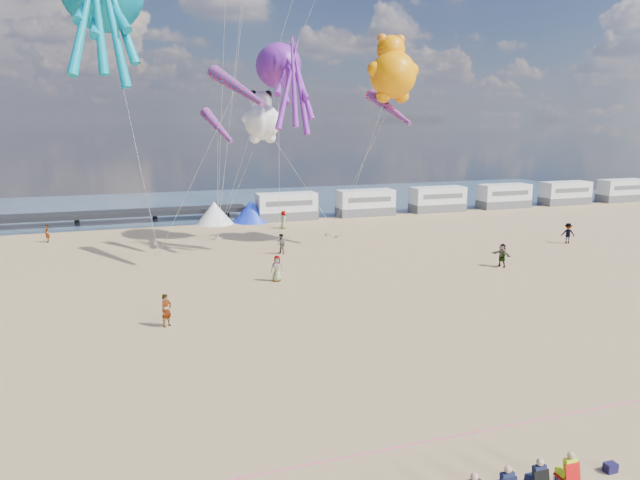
# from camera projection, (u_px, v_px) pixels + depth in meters

# --- Properties ---
(ground) EXTENTS (120.00, 120.00, 0.00)m
(ground) POSITION_uv_depth(u_px,v_px,m) (393.00, 377.00, 24.68)
(ground) COLOR tan
(ground) RESTS_ON ground
(water) EXTENTS (120.00, 120.00, 0.00)m
(water) POSITION_uv_depth(u_px,v_px,m) (214.00, 204.00, 75.76)
(water) COLOR #334B62
(water) RESTS_ON ground
(motorhome_0) EXTENTS (6.60, 2.50, 3.00)m
(motorhome_0) POSITION_uv_depth(u_px,v_px,m) (287.00, 207.00, 63.37)
(motorhome_0) COLOR silver
(motorhome_0) RESTS_ON ground
(motorhome_1) EXTENTS (6.60, 2.50, 3.00)m
(motorhome_1) POSITION_uv_depth(u_px,v_px,m) (365.00, 203.00, 66.29)
(motorhome_1) COLOR silver
(motorhome_1) RESTS_ON ground
(motorhome_2) EXTENTS (6.60, 2.50, 3.00)m
(motorhome_2) POSITION_uv_depth(u_px,v_px,m) (438.00, 199.00, 69.22)
(motorhome_2) COLOR silver
(motorhome_2) RESTS_ON ground
(motorhome_3) EXTENTS (6.60, 2.50, 3.00)m
(motorhome_3) POSITION_uv_depth(u_px,v_px,m) (504.00, 196.00, 72.14)
(motorhome_3) COLOR silver
(motorhome_3) RESTS_ON ground
(motorhome_4) EXTENTS (6.60, 2.50, 3.00)m
(motorhome_4) POSITION_uv_depth(u_px,v_px,m) (565.00, 193.00, 75.06)
(motorhome_4) COLOR silver
(motorhome_4) RESTS_ON ground
(motorhome_5) EXTENTS (6.60, 2.50, 3.00)m
(motorhome_5) POSITION_uv_depth(u_px,v_px,m) (622.00, 190.00, 77.98)
(motorhome_5) COLOR silver
(motorhome_5) RESTS_ON ground
(tent_white) EXTENTS (4.00, 4.00, 2.40)m
(tent_white) POSITION_uv_depth(u_px,v_px,m) (214.00, 213.00, 60.97)
(tent_white) COLOR white
(tent_white) RESTS_ON ground
(tent_blue) EXTENTS (4.00, 4.00, 2.40)m
(tent_blue) POSITION_uv_depth(u_px,v_px,m) (251.00, 211.00, 62.20)
(tent_blue) COLOR #1933CC
(tent_blue) RESTS_ON ground
(cooler_navy) EXTENTS (0.38, 0.28, 0.30)m
(cooler_navy) POSITION_uv_depth(u_px,v_px,m) (610.00, 467.00, 18.00)
(cooler_navy) COLOR #15123A
(cooler_navy) RESTS_ON ground
(rope_line) EXTENTS (34.00, 0.03, 0.03)m
(rope_line) POSITION_uv_depth(u_px,v_px,m) (454.00, 436.00, 20.03)
(rope_line) COLOR #F2338C
(rope_line) RESTS_ON ground
(standing_person) EXTENTS (0.79, 0.75, 1.81)m
(standing_person) POSITION_uv_depth(u_px,v_px,m) (166.00, 310.00, 30.57)
(standing_person) COLOR tan
(standing_person) RESTS_ON ground
(beachgoer_0) EXTENTS (0.74, 0.57, 1.81)m
(beachgoer_0) POSITION_uv_depth(u_px,v_px,m) (277.00, 268.00, 39.20)
(beachgoer_0) COLOR #7F6659
(beachgoer_0) RESTS_ON ground
(beachgoer_1) EXTENTS (0.92, 1.00, 1.72)m
(beachgoer_1) POSITION_uv_depth(u_px,v_px,m) (281.00, 244.00, 47.16)
(beachgoer_1) COLOR #7F6659
(beachgoer_1) RESTS_ON ground
(beachgoer_2) EXTENTS (1.12, 1.03, 1.85)m
(beachgoer_2) POSITION_uv_depth(u_px,v_px,m) (568.00, 233.00, 51.34)
(beachgoer_2) COLOR #7F6659
(beachgoer_2) RESTS_ON ground
(beachgoer_4) EXTENTS (0.82, 1.13, 1.79)m
(beachgoer_4) POSITION_uv_depth(u_px,v_px,m) (502.00, 255.00, 43.07)
(beachgoer_4) COLOR #7F6659
(beachgoer_4) RESTS_ON ground
(beachgoer_5) EXTENTS (0.72, 1.57, 1.63)m
(beachgoer_5) POSITION_uv_depth(u_px,v_px,m) (47.00, 234.00, 51.77)
(beachgoer_5) COLOR #7F6659
(beachgoer_5) RESTS_ON ground
(beachgoer_6) EXTENTS (0.56, 0.75, 1.85)m
(beachgoer_6) POSITION_uv_depth(u_px,v_px,m) (284.00, 220.00, 58.36)
(beachgoer_6) COLOR #7F6659
(beachgoer_6) RESTS_ON ground
(sandbag_a) EXTENTS (0.50, 0.35, 0.22)m
(sandbag_a) POSITION_uv_depth(u_px,v_px,m) (159.00, 254.00, 46.98)
(sandbag_a) COLOR gray
(sandbag_a) RESTS_ON ground
(sandbag_b) EXTENTS (0.50, 0.35, 0.22)m
(sandbag_b) POSITION_uv_depth(u_px,v_px,m) (280.00, 240.00, 52.60)
(sandbag_b) COLOR gray
(sandbag_b) RESTS_ON ground
(sandbag_c) EXTENTS (0.50, 0.35, 0.22)m
(sandbag_c) POSITION_uv_depth(u_px,v_px,m) (338.00, 236.00, 54.06)
(sandbag_c) COLOR gray
(sandbag_c) RESTS_ON ground
(sandbag_d) EXTENTS (0.50, 0.35, 0.22)m
(sandbag_d) POSITION_uv_depth(u_px,v_px,m) (328.00, 235.00, 54.90)
(sandbag_d) COLOR gray
(sandbag_d) RESTS_ON ground
(sandbag_e) EXTENTS (0.50, 0.35, 0.22)m
(sandbag_e) POSITION_uv_depth(u_px,v_px,m) (217.00, 238.00, 53.10)
(sandbag_e) COLOR gray
(sandbag_e) RESTS_ON ground
(kite_octopus_purple) EXTENTS (4.45, 9.05, 10.03)m
(kite_octopus_purple) POSITION_uv_depth(u_px,v_px,m) (278.00, 66.00, 48.82)
(kite_octopus_purple) COLOR #75209A
(kite_panda) EXTENTS (4.62, 4.45, 5.45)m
(kite_panda) POSITION_uv_depth(u_px,v_px,m) (262.00, 122.00, 50.25)
(kite_panda) COLOR white
(kite_teddy_orange) EXTENTS (6.01, 5.86, 6.67)m
(kite_teddy_orange) POSITION_uv_depth(u_px,v_px,m) (393.00, 75.00, 47.59)
(kite_teddy_orange) COLOR #FF8E00
(windsock_left) EXTENTS (3.43, 7.36, 7.40)m
(windsock_left) POSITION_uv_depth(u_px,v_px,m) (237.00, 87.00, 40.95)
(windsock_left) COLOR red
(windsock_mid) EXTENTS (2.44, 6.06, 6.00)m
(windsock_mid) POSITION_uv_depth(u_px,v_px,m) (389.00, 108.00, 48.80)
(windsock_mid) COLOR red
(windsock_right) EXTENTS (2.44, 4.89, 4.86)m
(windsock_right) POSITION_uv_depth(u_px,v_px,m) (218.00, 127.00, 45.55)
(windsock_right) COLOR red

